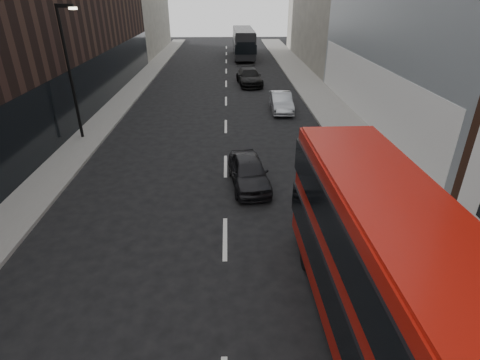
{
  "coord_description": "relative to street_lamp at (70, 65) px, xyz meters",
  "views": [
    {
      "loc": [
        0.19,
        -2.74,
        7.79
      ],
      "look_at": [
        0.51,
        7.59,
        2.5
      ],
      "focal_mm": 28.0,
      "sensor_mm": 36.0,
      "label": 1
    }
  ],
  "objects": [
    {
      "name": "car_a",
      "position": [
        9.25,
        -6.0,
        -3.52
      ],
      "size": [
        1.97,
        4.02,
        1.32
      ],
      "primitive_type": "imported",
      "rotation": [
        0.0,
        0.0,
        0.11
      ],
      "color": "black",
      "rests_on": "ground"
    },
    {
      "name": "sidewalk_right",
      "position": [
        15.72,
        7.0,
        -4.11
      ],
      "size": [
        3.0,
        80.0,
        0.15
      ],
      "primitive_type": "cube",
      "color": "slate",
      "rests_on": "ground"
    },
    {
      "name": "building_left_far",
      "position": [
        -3.28,
        34.0,
        2.32
      ],
      "size": [
        5.0,
        20.0,
        13.0
      ],
      "primitive_type": "cube",
      "color": "#67635A",
      "rests_on": "ground"
    },
    {
      "name": "building_left_mid",
      "position": [
        -3.28,
        12.0,
        2.82
      ],
      "size": [
        5.0,
        24.0,
        14.0
      ],
      "primitive_type": "cube",
      "color": "black",
      "rests_on": "ground"
    },
    {
      "name": "sidewalk_left",
      "position": [
        0.22,
        7.0,
        -4.11
      ],
      "size": [
        2.0,
        80.0,
        0.15
      ],
      "primitive_type": "cube",
      "color": "slate",
      "rests_on": "ground"
    },
    {
      "name": "grey_bus",
      "position": [
        10.41,
        28.85,
        -2.35
      ],
      "size": [
        2.61,
        10.61,
        3.41
      ],
      "rotation": [
        0.0,
        0.0,
        0.01
      ],
      "color": "black",
      "rests_on": "ground"
    },
    {
      "name": "red_bus",
      "position": [
        11.8,
        -14.76,
        -1.92
      ],
      "size": [
        2.55,
        10.12,
        4.07
      ],
      "rotation": [
        0.0,
        0.0,
        0.02
      ],
      "color": "#A3120A",
      "rests_on": "ground"
    },
    {
      "name": "car_b",
      "position": [
        12.15,
        5.23,
        -3.53
      ],
      "size": [
        1.44,
        4.0,
        1.31
      ],
      "primitive_type": "imported",
      "rotation": [
        0.0,
        0.0,
        -0.01
      ],
      "color": "#9B9EA4",
      "rests_on": "ground"
    },
    {
      "name": "street_lamp",
      "position": [
        0.0,
        0.0,
        0.0
      ],
      "size": [
        1.06,
        0.22,
        7.0
      ],
      "color": "black",
      "rests_on": "sidewalk_left"
    },
    {
      "name": "car_c",
      "position": [
        10.32,
        13.56,
        -3.47
      ],
      "size": [
        2.45,
        5.09,
        1.43
      ],
      "primitive_type": "imported",
      "rotation": [
        0.0,
        0.0,
        0.09
      ],
      "color": "black",
      "rests_on": "ground"
    }
  ]
}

